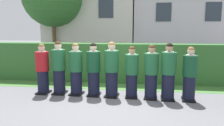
{
  "coord_description": "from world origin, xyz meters",
  "views": [
    {
      "loc": [
        0.84,
        -6.49,
        2.08
      ],
      "look_at": [
        0.0,
        0.0,
        1.05
      ],
      "focal_mm": 35.08,
      "sensor_mm": 36.0,
      "label": 1
    }
  ],
  "objects_px": {
    "student_front_row_1": "(59,69)",
    "student_front_row_4": "(112,71)",
    "student_front_row_3": "(94,71)",
    "student_front_row_8": "(190,75)",
    "student_front_row_6": "(151,73)",
    "student_front_row_5": "(132,73)",
    "student_front_row_2": "(76,70)",
    "student_front_row_7": "(168,73)",
    "student_in_red_blazer": "(43,70)"
  },
  "relations": [
    {
      "from": "student_front_row_2",
      "to": "student_front_row_8",
      "type": "distance_m",
      "value": 3.42
    },
    {
      "from": "student_front_row_6",
      "to": "student_front_row_8",
      "type": "distance_m",
      "value": 1.09
    },
    {
      "from": "student_front_row_6",
      "to": "student_front_row_8",
      "type": "bearing_deg",
      "value": -3.04
    },
    {
      "from": "student_front_row_3",
      "to": "student_in_red_blazer",
      "type": "bearing_deg",
      "value": 179.61
    },
    {
      "from": "student_in_red_blazer",
      "to": "student_front_row_6",
      "type": "xyz_separation_m",
      "value": [
        3.43,
        -0.1,
        0.0
      ]
    },
    {
      "from": "student_front_row_3",
      "to": "student_front_row_8",
      "type": "bearing_deg",
      "value": -2.85
    },
    {
      "from": "student_front_row_4",
      "to": "student_front_row_3",
      "type": "bearing_deg",
      "value": 175.95
    },
    {
      "from": "student_in_red_blazer",
      "to": "student_front_row_2",
      "type": "bearing_deg",
      "value": 0.2
    },
    {
      "from": "student_in_red_blazer",
      "to": "student_front_row_3",
      "type": "height_order",
      "value": "student_front_row_3"
    },
    {
      "from": "student_front_row_1",
      "to": "student_front_row_6",
      "type": "xyz_separation_m",
      "value": [
        2.9,
        -0.12,
        -0.03
      ]
    },
    {
      "from": "student_front_row_5",
      "to": "student_front_row_6",
      "type": "bearing_deg",
      "value": -3.29
    },
    {
      "from": "student_front_row_7",
      "to": "student_front_row_2",
      "type": "bearing_deg",
      "value": 177.19
    },
    {
      "from": "student_front_row_1",
      "to": "student_front_row_6",
      "type": "distance_m",
      "value": 2.9
    },
    {
      "from": "student_in_red_blazer",
      "to": "student_front_row_4",
      "type": "bearing_deg",
      "value": -1.32
    },
    {
      "from": "student_front_row_3",
      "to": "student_front_row_7",
      "type": "height_order",
      "value": "student_front_row_7"
    },
    {
      "from": "student_front_row_6",
      "to": "student_front_row_7",
      "type": "distance_m",
      "value": 0.5
    },
    {
      "from": "student_front_row_7",
      "to": "student_front_row_4",
      "type": "bearing_deg",
      "value": 177.18
    },
    {
      "from": "student_front_row_6",
      "to": "student_in_red_blazer",
      "type": "bearing_deg",
      "value": 178.41
    },
    {
      "from": "student_front_row_3",
      "to": "student_front_row_6",
      "type": "xyz_separation_m",
      "value": [
        1.76,
        -0.08,
        -0.01
      ]
    },
    {
      "from": "student_front_row_1",
      "to": "student_front_row_8",
      "type": "relative_size",
      "value": 1.07
    },
    {
      "from": "student_front_row_3",
      "to": "student_front_row_4",
      "type": "bearing_deg",
      "value": -4.05
    },
    {
      "from": "student_front_row_2",
      "to": "student_front_row_4",
      "type": "bearing_deg",
      "value": -2.79
    },
    {
      "from": "student_front_row_1",
      "to": "student_front_row_2",
      "type": "height_order",
      "value": "student_front_row_1"
    },
    {
      "from": "student_front_row_3",
      "to": "student_front_row_5",
      "type": "bearing_deg",
      "value": -2.45
    },
    {
      "from": "student_front_row_1",
      "to": "student_front_row_4",
      "type": "xyz_separation_m",
      "value": [
        1.71,
        -0.08,
        0.0
      ]
    },
    {
      "from": "student_front_row_5",
      "to": "student_front_row_8",
      "type": "relative_size",
      "value": 0.99
    },
    {
      "from": "student_front_row_1",
      "to": "student_in_red_blazer",
      "type": "bearing_deg",
      "value": -177.05
    },
    {
      "from": "student_front_row_5",
      "to": "student_front_row_7",
      "type": "xyz_separation_m",
      "value": [
        1.07,
        -0.07,
        0.05
      ]
    },
    {
      "from": "student_front_row_2",
      "to": "student_front_row_8",
      "type": "bearing_deg",
      "value": -2.63
    },
    {
      "from": "student_front_row_2",
      "to": "student_front_row_6",
      "type": "height_order",
      "value": "student_front_row_2"
    },
    {
      "from": "student_front_row_4",
      "to": "student_front_row_6",
      "type": "xyz_separation_m",
      "value": [
        1.19,
        -0.04,
        -0.04
      ]
    },
    {
      "from": "student_front_row_3",
      "to": "student_front_row_5",
      "type": "relative_size",
      "value": 1.05
    },
    {
      "from": "student_in_red_blazer",
      "to": "student_front_row_2",
      "type": "distance_m",
      "value": 1.11
    },
    {
      "from": "student_front_row_5",
      "to": "student_front_row_6",
      "type": "distance_m",
      "value": 0.58
    },
    {
      "from": "student_front_row_5",
      "to": "student_front_row_4",
      "type": "bearing_deg",
      "value": 179.05
    },
    {
      "from": "student_front_row_2",
      "to": "student_front_row_3",
      "type": "distance_m",
      "value": 0.57
    },
    {
      "from": "student_in_red_blazer",
      "to": "student_front_row_8",
      "type": "height_order",
      "value": "student_in_red_blazer"
    },
    {
      "from": "student_in_red_blazer",
      "to": "student_front_row_4",
      "type": "distance_m",
      "value": 2.25
    },
    {
      "from": "student_front_row_4",
      "to": "student_front_row_6",
      "type": "bearing_deg",
      "value": -2.09
    },
    {
      "from": "student_front_row_4",
      "to": "student_front_row_7",
      "type": "distance_m",
      "value": 1.68
    },
    {
      "from": "student_front_row_6",
      "to": "student_front_row_8",
      "type": "xyz_separation_m",
      "value": [
        1.09,
        -0.06,
        -0.02
      ]
    },
    {
      "from": "student_front_row_1",
      "to": "student_front_row_7",
      "type": "distance_m",
      "value": 3.4
    },
    {
      "from": "student_front_row_5",
      "to": "student_front_row_2",
      "type": "bearing_deg",
      "value": 177.85
    },
    {
      "from": "student_front_row_2",
      "to": "student_front_row_4",
      "type": "height_order",
      "value": "student_front_row_4"
    },
    {
      "from": "student_front_row_5",
      "to": "student_front_row_7",
      "type": "height_order",
      "value": "student_front_row_7"
    },
    {
      "from": "student_in_red_blazer",
      "to": "student_front_row_1",
      "type": "height_order",
      "value": "student_front_row_1"
    },
    {
      "from": "student_front_row_2",
      "to": "student_front_row_3",
      "type": "xyz_separation_m",
      "value": [
        0.57,
        -0.02,
        0.01
      ]
    },
    {
      "from": "student_front_row_2",
      "to": "student_front_row_5",
      "type": "relative_size",
      "value": 1.05
    },
    {
      "from": "student_front_row_3",
      "to": "student_front_row_6",
      "type": "distance_m",
      "value": 1.76
    },
    {
      "from": "student_front_row_1",
      "to": "student_front_row_2",
      "type": "distance_m",
      "value": 0.57
    }
  ]
}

